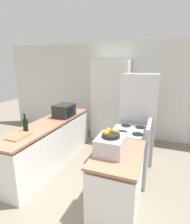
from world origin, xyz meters
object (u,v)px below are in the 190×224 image
pantry_cabinet (110,100)px  toaster_oven (110,145)px  refrigerator (139,117)px  wine_bottle (25,125)px  stove (130,153)px  microwave (64,111)px  fruit_bowl (111,134)px

pantry_cabinet → toaster_oven: 2.62m
refrigerator → toaster_oven: bearing=-95.2°
wine_bottle → toaster_oven: bearing=-8.6°
stove → pantry_cabinet: bearing=117.6°
pantry_cabinet → microwave: bearing=-118.0°
stove → toaster_oven: toaster_oven is taller
refrigerator → fruit_bowl: refrigerator is taller
refrigerator → wine_bottle: 2.25m
microwave → wine_bottle: size_ratio=1.50×
stove → microwave: 1.65m
refrigerator → microwave: refrigerator is taller
microwave → wine_bottle: 1.02m
toaster_oven → stove: bearing=82.4°
pantry_cabinet → stove: (0.84, -1.60, -0.61)m
stove → refrigerator: size_ratio=0.58×
wine_bottle → refrigerator: bearing=40.1°
microwave → toaster_oven: microwave is taller
pantry_cabinet → refrigerator: bearing=-44.1°
pantry_cabinet → wine_bottle: size_ratio=7.00×
microwave → refrigerator: bearing=15.9°
refrigerator → wine_bottle: (-1.72, -1.45, 0.09)m
wine_bottle → fruit_bowl: size_ratio=1.36×
microwave → fruit_bowl: (1.40, -1.25, 0.12)m
fruit_bowl → microwave: bearing=138.2°
refrigerator → wine_bottle: refrigerator is taller
wine_bottle → microwave: bearing=80.4°
pantry_cabinet → wine_bottle: 2.44m
wine_bottle → fruit_bowl: 1.59m
toaster_oven → fruit_bowl: fruit_bowl is taller
microwave → toaster_oven: (1.39, -1.24, -0.03)m
microwave → stove: bearing=-11.9°
pantry_cabinet → wine_bottle: bearing=-110.4°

